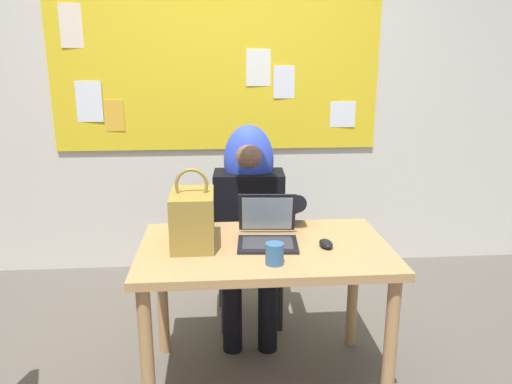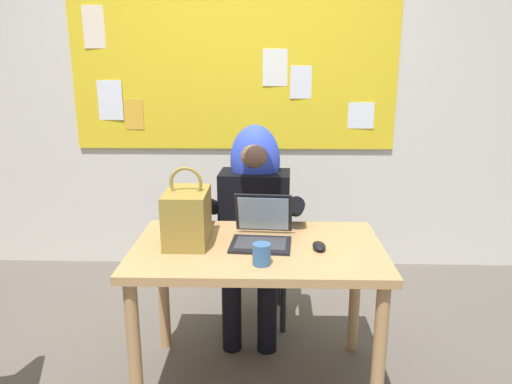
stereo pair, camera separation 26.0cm
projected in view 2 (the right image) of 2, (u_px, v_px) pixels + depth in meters
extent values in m
cube|color=silver|center=(235.00, 89.00, 3.70)|extent=(5.96, 0.10, 2.78)
cube|color=yellow|center=(234.00, 68.00, 3.60)|extent=(2.40, 0.02, 1.20)
cube|color=white|center=(301.00, 82.00, 3.60)|extent=(0.16, 0.01, 0.24)
cube|color=white|center=(361.00, 116.00, 3.65)|extent=(0.19, 0.01, 0.19)
cube|color=white|center=(275.00, 68.00, 3.58)|extent=(0.18, 0.01, 0.26)
cube|color=white|center=(107.00, 100.00, 3.67)|extent=(0.23, 0.02, 0.29)
cube|color=gold|center=(134.00, 114.00, 3.69)|extent=(0.14, 0.01, 0.23)
cube|color=#F4E0C6|center=(94.00, 27.00, 3.53)|extent=(0.16, 0.01, 0.30)
cube|color=tan|center=(258.00, 250.00, 2.34)|extent=(1.19, 0.74, 0.04)
cylinder|color=tan|center=(135.00, 354.00, 2.16)|extent=(0.06, 0.06, 0.71)
cylinder|color=tan|center=(379.00, 357.00, 2.13)|extent=(0.06, 0.06, 0.71)
cylinder|color=tan|center=(163.00, 290.00, 2.75)|extent=(0.06, 0.06, 0.71)
cylinder|color=tan|center=(355.00, 292.00, 2.73)|extent=(0.06, 0.06, 0.71)
cube|color=#2D3347|center=(255.00, 257.00, 3.05)|extent=(0.43, 0.43, 0.04)
cube|color=#2D3347|center=(255.00, 211.00, 3.17)|extent=(0.38, 0.05, 0.45)
cylinder|color=#262628|center=(283.00, 302.00, 2.95)|extent=(0.04, 0.04, 0.40)
cylinder|color=#262628|center=(227.00, 302.00, 2.94)|extent=(0.04, 0.04, 0.40)
cylinder|color=#262628|center=(280.00, 277.00, 3.27)|extent=(0.04, 0.04, 0.40)
cylinder|color=#262628|center=(229.00, 278.00, 3.27)|extent=(0.04, 0.04, 0.40)
cylinder|color=black|center=(267.00, 315.00, 2.75)|extent=(0.11, 0.11, 0.44)
cylinder|color=black|center=(232.00, 314.00, 2.77)|extent=(0.11, 0.11, 0.44)
cylinder|color=black|center=(269.00, 262.00, 2.85)|extent=(0.17, 0.43, 0.15)
cylinder|color=black|center=(235.00, 261.00, 2.86)|extent=(0.17, 0.43, 0.15)
cube|color=black|center=(255.00, 213.00, 3.00)|extent=(0.43, 0.28, 0.52)
cylinder|color=black|center=(296.00, 207.00, 2.73)|extent=(0.12, 0.47, 0.24)
cylinder|color=black|center=(207.00, 205.00, 2.77)|extent=(0.12, 0.47, 0.24)
sphere|color=brown|center=(255.00, 156.00, 2.90)|extent=(0.20, 0.20, 0.20)
ellipsoid|color=blue|center=(255.00, 161.00, 2.94)|extent=(0.31, 0.24, 0.44)
cube|color=black|center=(261.00, 245.00, 2.33)|extent=(0.30, 0.25, 0.01)
cube|color=#333338|center=(261.00, 243.00, 2.33)|extent=(0.25, 0.18, 0.00)
cube|color=black|center=(263.00, 213.00, 2.45)|extent=(0.29, 0.11, 0.21)
cube|color=#99B7E0|center=(263.00, 214.00, 2.44)|extent=(0.26, 0.09, 0.19)
ellipsoid|color=black|center=(319.00, 246.00, 2.29)|extent=(0.07, 0.11, 0.03)
cube|color=olive|center=(187.00, 217.00, 2.35)|extent=(0.20, 0.30, 0.26)
torus|color=olive|center=(186.00, 183.00, 2.30)|extent=(0.16, 0.02, 0.16)
cylinder|color=#336099|center=(262.00, 254.00, 2.11)|extent=(0.08, 0.08, 0.09)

